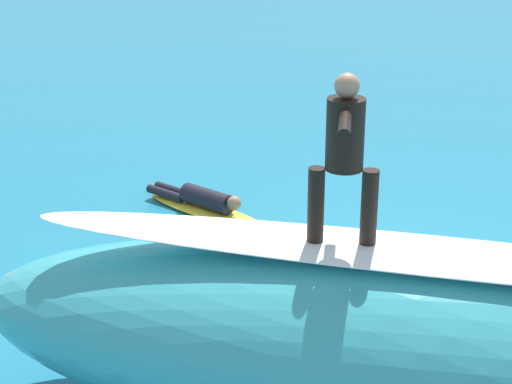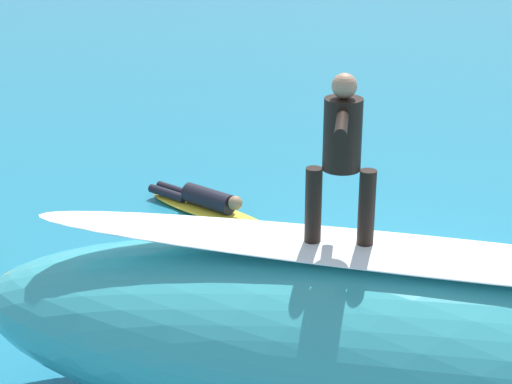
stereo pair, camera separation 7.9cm
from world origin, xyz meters
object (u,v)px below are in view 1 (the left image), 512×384
Objects in this scene: surfboard_riding at (341,246)px; surfer_riding at (345,147)px; surfboard_paddling at (207,211)px; surfer_paddling at (201,197)px.

surfer_riding reaches higher than surfboard_riding.
surfer_paddling is (0.11, -0.07, 0.18)m from surfboard_paddling.
surfboard_riding is 1.47× the size of surfer_riding.
surfboard_paddling is 1.41× the size of surfer_paddling.
surfer_riding is (0.00, 0.00, 0.89)m from surfboard_riding.
surfer_paddling reaches higher than surfboard_paddling.
surfer_paddling is at bearing 180.00° from surfboard_paddling.
surfboard_paddling is at bearing -0.00° from surfer_paddling.
surfer_paddling is at bearing -66.38° from surfer_riding.
surfboard_riding reaches higher than surfer_paddling.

